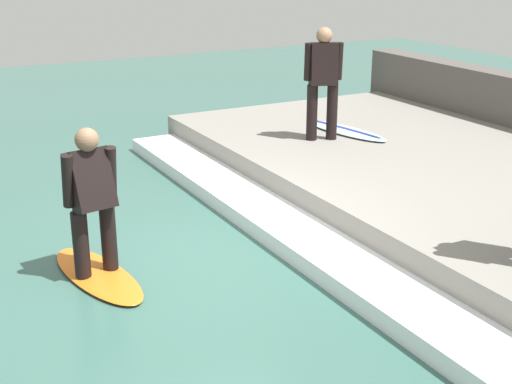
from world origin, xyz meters
The scene contains 7 objects.
ground_plane centered at (0.00, 0.00, 0.00)m, with size 28.00×28.00×0.00m, color #386056.
concrete_ledge centered at (3.68, 0.00, 0.22)m, with size 4.40×9.51×0.45m, color gray.
wave_foam_crest centered at (1.12, 0.00, 0.10)m, with size 0.72×9.03×0.19m, color white.
surfboard_riding centered at (-1.10, 0.23, 0.03)m, with size 0.78×1.68×0.06m.
surfer_riding centered at (-1.10, 0.23, 0.89)m, with size 0.55×0.46×1.49m.
surfer_waiting_near centered at (2.91, 2.26, 1.36)m, with size 0.53×0.38×1.62m.
surfboard_waiting_near centered at (3.46, 2.42, 0.48)m, with size 0.72×1.68×0.07m.
Camera 1 is at (-2.79, -6.23, 3.18)m, focal length 50.00 mm.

